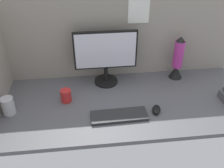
{
  "coord_description": "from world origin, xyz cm",
  "views": [
    {
      "loc": [
        -26.84,
        -146.83,
        114.7
      ],
      "look_at": [
        -4.76,
        0.0,
        14.0
      ],
      "focal_mm": 42.23,
      "sensor_mm": 36.0,
      "label": 1
    }
  ],
  "objects_px": {
    "mug_red_plastic": "(66,96)",
    "monitor": "(106,55)",
    "keyboard": "(119,116)",
    "lava_lamp": "(178,61)",
    "mug_steel": "(8,106)",
    "mouse": "(156,110)"
  },
  "relations": [
    {
      "from": "mug_steel",
      "to": "mug_red_plastic",
      "type": "bearing_deg",
      "value": 13.72
    },
    {
      "from": "keyboard",
      "to": "lava_lamp",
      "type": "relative_size",
      "value": 1.05
    },
    {
      "from": "mouse",
      "to": "mug_red_plastic",
      "type": "height_order",
      "value": "mug_red_plastic"
    },
    {
      "from": "mug_steel",
      "to": "mug_red_plastic",
      "type": "height_order",
      "value": "mug_steel"
    },
    {
      "from": "lava_lamp",
      "to": "keyboard",
      "type": "bearing_deg",
      "value": -140.09
    },
    {
      "from": "mug_red_plastic",
      "to": "monitor",
      "type": "bearing_deg",
      "value": 35.33
    },
    {
      "from": "mug_steel",
      "to": "lava_lamp",
      "type": "height_order",
      "value": "lava_lamp"
    },
    {
      "from": "keyboard",
      "to": "mouse",
      "type": "xyz_separation_m",
      "value": [
        0.25,
        0.03,
        0.01
      ]
    },
    {
      "from": "keyboard",
      "to": "lava_lamp",
      "type": "bearing_deg",
      "value": 38.43
    },
    {
      "from": "mouse",
      "to": "monitor",
      "type": "bearing_deg",
      "value": 144.44
    },
    {
      "from": "monitor",
      "to": "lava_lamp",
      "type": "xyz_separation_m",
      "value": [
        0.56,
        0.0,
        -0.09
      ]
    },
    {
      "from": "mug_steel",
      "to": "lava_lamp",
      "type": "bearing_deg",
      "value": 14.07
    },
    {
      "from": "lava_lamp",
      "to": "monitor",
      "type": "bearing_deg",
      "value": -179.52
    },
    {
      "from": "keyboard",
      "to": "lava_lamp",
      "type": "xyz_separation_m",
      "value": [
        0.52,
        0.43,
        0.14
      ]
    },
    {
      "from": "mouse",
      "to": "lava_lamp",
      "type": "bearing_deg",
      "value": 74.89
    },
    {
      "from": "mug_steel",
      "to": "lava_lamp",
      "type": "xyz_separation_m",
      "value": [
        1.23,
        0.31,
        0.09
      ]
    },
    {
      "from": "mug_steel",
      "to": "mouse",
      "type": "bearing_deg",
      "value": -5.69
    },
    {
      "from": "monitor",
      "to": "mug_red_plastic",
      "type": "xyz_separation_m",
      "value": [
        -0.3,
        -0.21,
        -0.19
      ]
    },
    {
      "from": "monitor",
      "to": "lava_lamp",
      "type": "height_order",
      "value": "monitor"
    },
    {
      "from": "keyboard",
      "to": "mug_steel",
      "type": "xyz_separation_m",
      "value": [
        -0.72,
        0.12,
        0.05
      ]
    },
    {
      "from": "keyboard",
      "to": "lava_lamp",
      "type": "height_order",
      "value": "lava_lamp"
    },
    {
      "from": "mouse",
      "to": "mug_red_plastic",
      "type": "bearing_deg",
      "value": -179.63
    }
  ]
}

